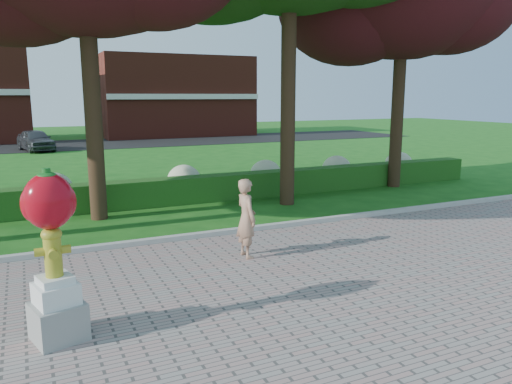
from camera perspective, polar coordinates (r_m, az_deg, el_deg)
ground at (r=9.14m, az=0.70°, el=-10.06°), size 100.00×100.00×0.00m
curb at (r=11.75m, az=-5.69°, el=-4.90°), size 40.00×0.18×0.15m
lawn_hedge at (r=15.41m, az=-10.68°, el=0.02°), size 24.00×0.70×0.80m
hydrangea_row at (r=16.48m, az=-9.65°, el=1.29°), size 20.10×1.10×0.99m
street at (r=36.02m, az=-19.12°, el=5.17°), size 50.00×8.00×0.02m
building_right at (r=43.29m, az=-9.54°, el=10.72°), size 12.00×8.00×6.40m
hydrant_sculpture at (r=7.08m, az=-22.21°, el=-6.29°), size 0.78×0.78×2.33m
woman at (r=10.07m, az=-1.11°, el=-3.00°), size 0.40×0.60×1.62m
parked_car at (r=32.79m, az=-23.88°, el=5.46°), size 2.34×4.01×1.28m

